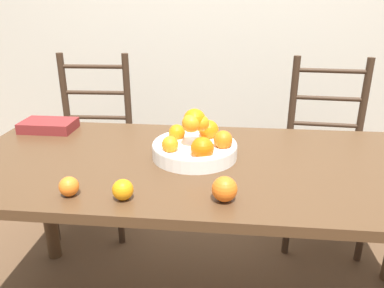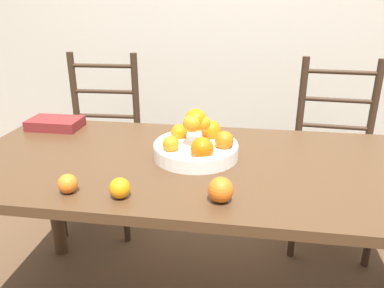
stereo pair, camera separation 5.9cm
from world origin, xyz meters
name	(u,v)px [view 1 (the left image)]	position (x,y,z in m)	size (l,w,h in m)	color
wall_back	(226,0)	(0.00, 1.44, 1.30)	(8.00, 0.06, 2.60)	beige
dining_table	(214,184)	(0.00, 0.00, 0.65)	(1.90, 0.81, 0.75)	#4C331E
fruit_bowl	(196,144)	(-0.07, 0.03, 0.80)	(0.32, 0.32, 0.19)	white
orange_loose_0	(123,190)	(-0.26, -0.31, 0.78)	(0.06, 0.06, 0.06)	orange
orange_loose_1	(225,189)	(0.04, -0.29, 0.78)	(0.08, 0.08, 0.08)	orange
orange_loose_2	(69,186)	(-0.43, -0.30, 0.78)	(0.06, 0.06, 0.06)	orange
chair_left	(94,149)	(-0.74, 0.70, 0.49)	(0.44, 0.42, 1.02)	#382619
chair_right	(325,158)	(0.59, 0.70, 0.49)	(0.45, 0.43, 1.02)	#382619
book_stack	(49,126)	(-0.77, 0.27, 0.77)	(0.24, 0.15, 0.05)	maroon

